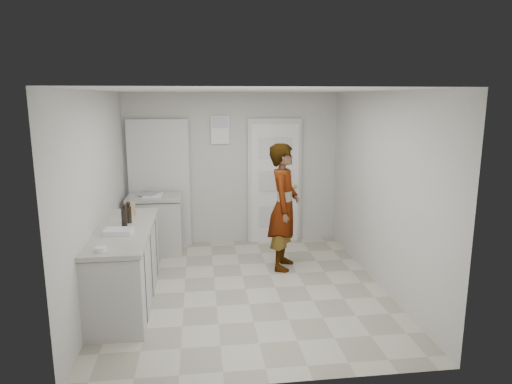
{
  "coord_description": "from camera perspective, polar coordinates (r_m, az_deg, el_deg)",
  "views": [
    {
      "loc": [
        -0.56,
        -5.46,
        2.42
      ],
      "look_at": [
        0.19,
        0.4,
        1.19
      ],
      "focal_mm": 32.0,
      "sensor_mm": 36.0,
      "label": 1
    }
  ],
  "objects": [
    {
      "name": "cake_mix_box",
      "position": [
        6.07,
        -15.37,
        -2.05
      ],
      "size": [
        0.12,
        0.07,
        0.18
      ],
      "primitive_type": "cube",
      "rotation": [
        0.0,
        0.0,
        0.18
      ],
      "color": "#AA7E55",
      "rests_on": "main_counter"
    },
    {
      "name": "baking_dish",
      "position": [
        5.33,
        -16.8,
        -4.76
      ],
      "size": [
        0.32,
        0.24,
        0.05
      ],
      "rotation": [
        0.0,
        0.0,
        -0.06
      ],
      "color": "silver",
      "rests_on": "main_counter"
    },
    {
      "name": "oil_cruet_a",
      "position": [
        5.72,
        -15.64,
        -2.51
      ],
      "size": [
        0.07,
        0.07,
        0.27
      ],
      "color": "black",
      "rests_on": "main_counter"
    },
    {
      "name": "person",
      "position": [
        6.47,
        3.51,
        -1.86
      ],
      "size": [
        0.62,
        0.76,
        1.8
      ],
      "primitive_type": "imported",
      "rotation": [
        0.0,
        0.0,
        1.24
      ],
      "color": "silver",
      "rests_on": "ground"
    },
    {
      "name": "room_shell",
      "position": [
        7.55,
        -4.2,
        1.09
      ],
      "size": [
        4.0,
        4.0,
        4.0
      ],
      "color": "#AFADA5",
      "rests_on": "ground"
    },
    {
      "name": "oil_cruet_b",
      "position": [
        5.51,
        -16.16,
        -2.94
      ],
      "size": [
        0.07,
        0.07,
        0.3
      ],
      "color": "black",
      "rests_on": "main_counter"
    },
    {
      "name": "egg_bowl",
      "position": [
        4.79,
        -18.85,
        -6.81
      ],
      "size": [
        0.12,
        0.12,
        0.04
      ],
      "color": "silver",
      "rests_on": "main_counter"
    },
    {
      "name": "spice_jar",
      "position": [
        6.0,
        -15.29,
        -2.72
      ],
      "size": [
        0.05,
        0.05,
        0.08
      ],
      "primitive_type": "cylinder",
      "color": "tan",
      "rests_on": "main_counter"
    },
    {
      "name": "papers",
      "position": [
        7.25,
        -12.77,
        -0.38
      ],
      "size": [
        0.3,
        0.37,
        0.01
      ],
      "primitive_type": "cube",
      "rotation": [
        0.0,
        0.0,
        -0.06
      ],
      "color": "white",
      "rests_on": "side_counter"
    },
    {
      "name": "ground",
      "position": [
        6.0,
        -1.32,
        -12.02
      ],
      "size": [
        4.0,
        4.0,
        0.0
      ],
      "primitive_type": "plane",
      "color": "gray",
      "rests_on": "ground"
    },
    {
      "name": "main_counter",
      "position": [
        5.7,
        -15.98,
        -9.18
      ],
      "size": [
        0.64,
        1.96,
        0.93
      ],
      "color": "silver",
      "rests_on": "ground"
    },
    {
      "name": "side_counter",
      "position": [
        7.32,
        -12.42,
        -4.29
      ],
      "size": [
        0.84,
        0.61,
        0.93
      ],
      "color": "silver",
      "rests_on": "ground"
    }
  ]
}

